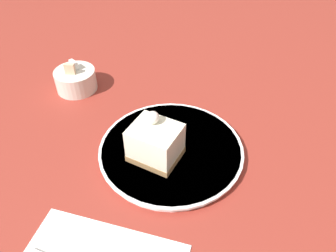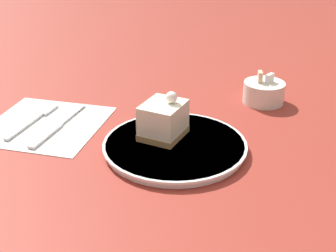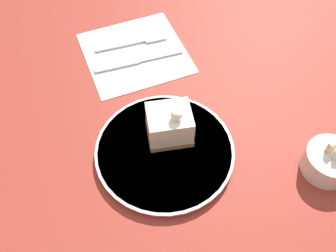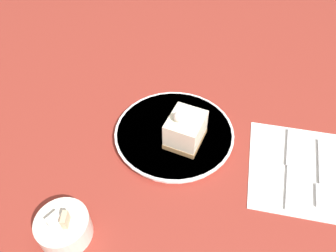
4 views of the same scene
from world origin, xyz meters
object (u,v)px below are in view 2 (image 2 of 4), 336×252
Objects in this scene: fork at (36,118)px; cake_slice at (163,120)px; knife at (54,128)px; plate at (175,146)px; sugar_bowl at (264,92)px.

cake_slice is at bearing -2.03° from fork.
plate is at bearing 0.52° from knife.
cake_slice reaches higher than plate.
fork is (-0.29, 0.02, -0.00)m from plate.
fork is at bearing 176.83° from plate.
plate is 2.95× the size of cake_slice.
plate is at bearing -5.25° from fork.
sugar_bowl is at bearing 29.54° from fork.
plate is at bearing -25.01° from cake_slice.
sugar_bowl reaches higher than fork.
sugar_bowl is (0.13, 0.24, -0.02)m from cake_slice.
sugar_bowl is at bearing 67.61° from cake_slice.
knife is 0.42m from sugar_bowl.
knife is (-0.23, -0.01, -0.00)m from plate.
cake_slice reaches higher than sugar_bowl.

